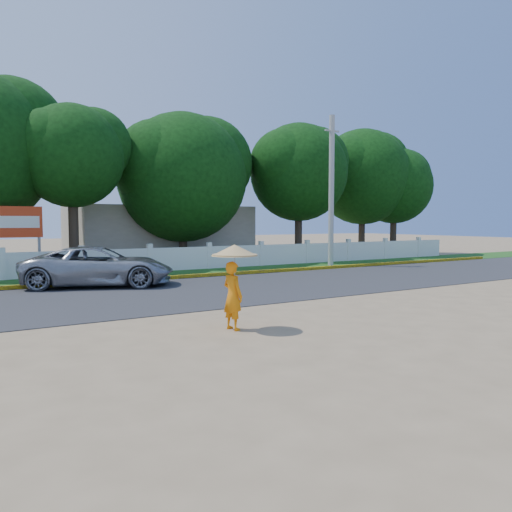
{
  "coord_description": "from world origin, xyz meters",
  "views": [
    {
      "loc": [
        -7.78,
        -10.58,
        2.34
      ],
      "look_at": [
        0.0,
        2.0,
        1.3
      ],
      "focal_mm": 35.0,
      "sensor_mm": 36.0,
      "label": 1
    }
  ],
  "objects_px": {
    "utility_pole": "(331,191)",
    "monk_with_parasol": "(234,274)",
    "billboard": "(10,226)",
    "vehicle": "(99,266)"
  },
  "relations": [
    {
      "from": "utility_pole",
      "to": "monk_with_parasol",
      "type": "bearing_deg",
      "value": -137.69
    },
    {
      "from": "utility_pole",
      "to": "billboard",
      "type": "height_order",
      "value": "utility_pole"
    },
    {
      "from": "billboard",
      "to": "vehicle",
      "type": "bearing_deg",
      "value": -64.08
    },
    {
      "from": "vehicle",
      "to": "monk_with_parasol",
      "type": "xyz_separation_m",
      "value": [
        0.63,
        -8.73,
        0.48
      ]
    },
    {
      "from": "billboard",
      "to": "monk_with_parasol",
      "type": "bearing_deg",
      "value": -77.59
    },
    {
      "from": "utility_pole",
      "to": "monk_with_parasol",
      "type": "xyz_separation_m",
      "value": [
        -11.78,
        -10.73,
        -2.68
      ]
    },
    {
      "from": "monk_with_parasol",
      "to": "utility_pole",
      "type": "bearing_deg",
      "value": 42.31
    },
    {
      "from": "utility_pole",
      "to": "billboard",
      "type": "bearing_deg",
      "value": 169.03
    },
    {
      "from": "utility_pole",
      "to": "monk_with_parasol",
      "type": "distance_m",
      "value": 16.16
    },
    {
      "from": "monk_with_parasol",
      "to": "billboard",
      "type": "xyz_separation_m",
      "value": [
        -2.99,
        13.59,
        0.94
      ]
    }
  ]
}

